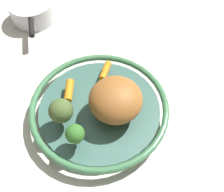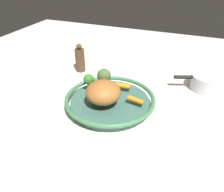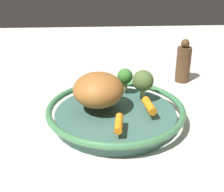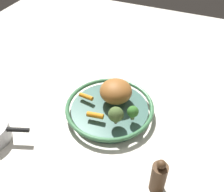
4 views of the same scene
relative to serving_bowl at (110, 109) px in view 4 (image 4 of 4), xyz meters
name	(u,v)px [view 4 (image 4 of 4)]	position (x,y,z in m)	size (l,w,h in m)	color
ground_plane	(110,113)	(0.00, 0.00, -0.02)	(2.05, 2.05, 0.00)	silver
serving_bowl	(110,109)	(0.00, 0.00, 0.00)	(0.34, 0.34, 0.04)	#3D665B
roast_chicken_piece	(116,91)	(0.01, 0.04, 0.06)	(0.12, 0.12, 0.08)	#9E602B
baby_carrot_center	(95,115)	(-0.02, -0.08, 0.03)	(0.02, 0.02, 0.06)	orange
baby_carrot_right	(86,97)	(-0.10, 0.00, 0.03)	(0.02, 0.02, 0.06)	orange
broccoli_floret_large	(116,115)	(0.05, -0.07, 0.06)	(0.05, 0.05, 0.07)	tan
broccoli_floret_mid	(133,112)	(0.10, -0.03, 0.06)	(0.04, 0.04, 0.06)	#99A766
pepper_mill	(158,177)	(0.25, -0.23, 0.04)	(0.05, 0.05, 0.14)	#4C331E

